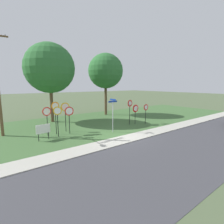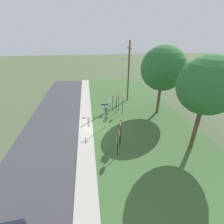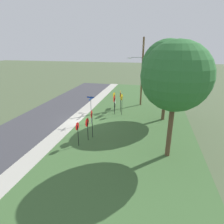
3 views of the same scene
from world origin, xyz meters
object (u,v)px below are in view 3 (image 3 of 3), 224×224
(notice_board, at_px, (115,102))
(oak_tree_left, at_px, (168,66))
(stop_sign_near_left, at_px, (114,98))
(stop_sign_near_right, at_px, (114,101))
(stop_sign_far_left, at_px, (120,97))
(stop_sign_far_center, at_px, (120,97))
(utility_pole, at_px, (141,70))
(yield_sign_near_right, at_px, (87,124))
(yield_sign_near_left, at_px, (77,129))
(yield_sign_far_left, at_px, (92,117))
(oak_tree_right, at_px, (176,77))
(stop_sign_far_right, at_px, (122,100))
(street_name_post, at_px, (91,108))

(notice_board, bearing_deg, oak_tree_left, 61.00)
(stop_sign_near_left, bearing_deg, stop_sign_near_right, 22.30)
(stop_sign_far_left, height_order, stop_sign_far_center, stop_sign_far_left)
(stop_sign_near_left, bearing_deg, notice_board, -163.15)
(stop_sign_far_left, relative_size, stop_sign_far_center, 1.16)
(utility_pole, bearing_deg, yield_sign_near_right, -16.96)
(yield_sign_near_left, xyz_separation_m, yield_sign_far_left, (-1.76, 0.66, 0.40))
(oak_tree_right, bearing_deg, stop_sign_far_center, -150.56)
(yield_sign_near_right, distance_m, oak_tree_right, 8.30)
(stop_sign_near_right, relative_size, notice_board, 1.91)
(stop_sign_far_center, distance_m, stop_sign_far_right, 1.85)
(yield_sign_near_right, bearing_deg, yield_sign_near_left, -18.50)
(yield_sign_near_right, height_order, yield_sign_far_left, yield_sign_far_left)
(stop_sign_far_right, xyz_separation_m, oak_tree_right, (8.06, 5.07, 4.14))
(stop_sign_far_right, xyz_separation_m, notice_board, (-2.38, -1.36, -1.12))
(stop_sign_near_right, relative_size, yield_sign_far_left, 0.90)
(yield_sign_near_right, xyz_separation_m, oak_tree_left, (-6.71, 6.75, 4.47))
(yield_sign_far_left, xyz_separation_m, notice_board, (-8.87, 0.23, -1.16))
(utility_pole, bearing_deg, stop_sign_far_right, -20.59)
(yield_sign_near_left, xyz_separation_m, notice_board, (-10.64, 0.89, -0.75))
(stop_sign_far_right, relative_size, notice_board, 2.13)
(stop_sign_far_left, height_order, notice_board, stop_sign_far_left)
(stop_sign_near_left, bearing_deg, stop_sign_far_right, 54.32)
(stop_sign_far_right, distance_m, oak_tree_left, 6.42)
(street_name_post, xyz_separation_m, oak_tree_right, (4.75, 7.83, 4.30))
(stop_sign_far_left, bearing_deg, stop_sign_far_center, -178.13)
(stop_sign_far_right, xyz_separation_m, yield_sign_near_left, (8.26, -2.25, -0.37))
(street_name_post, bearing_deg, yield_sign_near_left, 5.50)
(stop_sign_near_right, height_order, street_name_post, street_name_post)
(stop_sign_near_right, xyz_separation_m, stop_sign_far_left, (-0.99, 0.56, 0.30))
(stop_sign_near_right, xyz_separation_m, utility_pole, (-4.77, 2.70, 3.19))
(utility_pole, relative_size, oak_tree_right, 1.08)
(stop_sign_far_left, distance_m, yield_sign_near_right, 8.26)
(utility_pole, bearing_deg, stop_sign_far_left, -29.64)
(yield_sign_near_left, bearing_deg, stop_sign_far_right, 165.69)
(yield_sign_near_left, xyz_separation_m, street_name_post, (-4.95, -0.51, 0.21))
(stop_sign_far_center, xyz_separation_m, notice_board, (-0.60, -0.89, -0.94))
(stop_sign_far_left, height_order, yield_sign_far_left, stop_sign_far_left)
(street_name_post, xyz_separation_m, utility_pole, (-8.10, 4.56, 3.13))
(stop_sign_near_left, xyz_separation_m, yield_sign_near_left, (9.40, -1.07, -0.24))
(yield_sign_far_left, distance_m, oak_tree_left, 9.81)
(stop_sign_near_left, bearing_deg, oak_tree_left, 84.32)
(yield_sign_near_left, distance_m, yield_sign_near_right, 1.23)
(yield_sign_near_right, relative_size, utility_pole, 0.23)
(yield_sign_far_left, relative_size, notice_board, 2.13)
(yield_sign_near_left, relative_size, yield_sign_far_left, 0.81)
(stop_sign_near_right, bearing_deg, yield_sign_far_left, -0.85)
(yield_sign_near_right, relative_size, yield_sign_far_left, 0.80)
(stop_sign_far_center, height_order, oak_tree_right, oak_tree_right)
(stop_sign_near_right, height_order, oak_tree_right, oak_tree_right)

